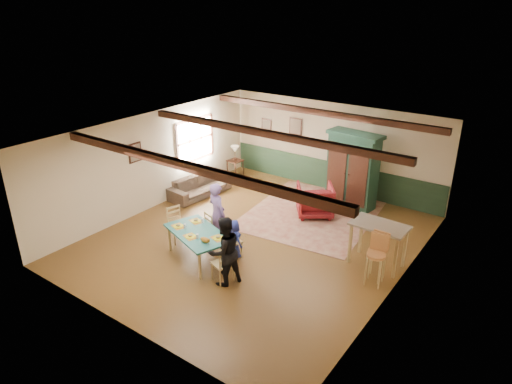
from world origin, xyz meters
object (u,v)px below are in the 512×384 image
Objects in this scene: armoire at (352,170)px; counter_table at (377,245)px; dining_chair_end_left at (177,225)px; dining_chair_far_right at (232,241)px; dining_chair_far_left at (215,228)px; dining_chair_end_right at (223,263)px; bar_stool_left at (376,257)px; sofa at (200,186)px; dining_table at (198,246)px; person_man at (217,214)px; cat at (205,239)px; table_lamp at (235,153)px; person_child at (234,239)px; bar_stool_right at (376,261)px; person_woman at (224,251)px; end_table at (235,168)px; armchair at (315,200)px.

armoire reaches higher than counter_table.
dining_chair_end_left is 0.72× the size of counter_table.
dining_chair_end_left is at bearing 24.92° from dining_chair_far_right.
dining_chair_far_left is 1.00× the size of dining_chair_end_right.
bar_stool_left is (4.56, 1.22, 0.10)m from dining_chair_end_left.
dining_chair_far_left is 3.76m from counter_table.
dining_chair_far_right reaches higher than sofa.
dining_table is 1.89× the size of dining_chair_far_left.
person_man reaches higher than sofa.
bar_stool_left is at bearing -70.41° from counter_table.
dining_table is 3.98m from counter_table.
person_man reaches higher than cat.
table_lamp is (-3.61, 5.06, 0.35)m from dining_chair_end_right.
bar_stool_right reaches higher than person_child.
dining_table is at bearing -132.90° from sofa.
sofa is 6.24m from bar_stool_right.
person_child is at bearing 44.14° from dining_table.
dining_table is at bearing -60.98° from table_lamp.
dining_chair_far_left and dining_chair_end_left have the same top height.
person_woman reaches higher than sofa.
dining_chair_far_left is 1.56m from dining_chair_end_right.
person_woman is 1.37× the size of bar_stool_right.
end_table is at bearing -124.75° from person_woman.
dining_chair_far_left is at bearing -166.33° from bar_stool_left.
dining_chair_end_left is (-0.99, 0.35, 0.09)m from dining_table.
dining_chair_end_right is (1.98, -0.69, 0.00)m from dining_chair_end_left.
sofa is 1.65× the size of counter_table.
dining_chair_end_left is 2.21m from person_woman.
person_woman is (1.08, -0.38, 0.41)m from dining_table.
person_man is 3.75m from bar_stool_left.
armoire is at bearing 71.87° from dining_table.
dining_chair_end_left is 2.85m from sofa.
cat is at bearing 136.55° from person_man.
armchair reaches higher than cat.
dining_chair_far_left is 0.36m from person_man.
table_lamp is (-2.61, 4.71, 0.44)m from dining_table.
dining_chair_far_right is 0.40× the size of armoire.
person_woman reaches higher than cat.
bar_stool_left is (3.69, 0.82, 0.10)m from dining_chair_far_left.
end_table is (-2.51, 3.90, -0.52)m from person_man.
dining_chair_end_left is at bearing -163.94° from bar_stool_left.
person_woman is 5.12m from armoire.
armoire is (1.54, 4.71, 0.73)m from dining_table.
person_woman is 0.76× the size of sofa.
table_lamp is at bearing 156.57° from counter_table.
person_man reaches higher than table_lamp.
armoire is at bearing -83.82° from dining_chair_far_right.
sofa is at bearing 131.55° from dining_table.
armchair is (0.46, 3.07, 0.01)m from dining_chair_far_right.
end_table is (-2.49, 3.97, -0.17)m from dining_chair_far_left.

